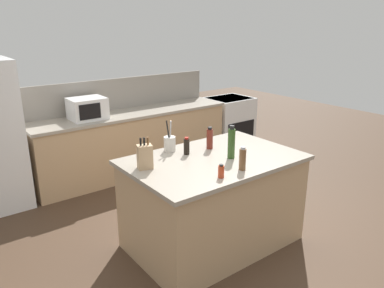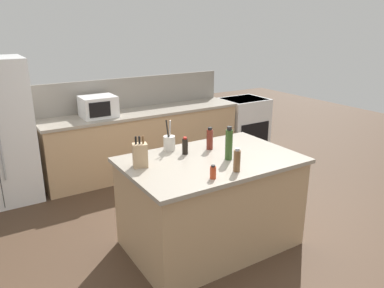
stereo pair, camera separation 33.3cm
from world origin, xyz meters
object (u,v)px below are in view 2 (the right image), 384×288
object	(u,v)px
range_oven	(243,124)
spice_jar_paprika	(213,172)
pepper_grinder	(237,160)
soy_sauce_bottle	(185,146)
knife_block	(140,155)
utensil_crock	(169,143)
olive_oil_bottle	(229,144)
vinegar_bottle	(210,139)
microwave	(98,107)

from	to	relation	value
range_oven	spice_jar_paprika	xyz separation A→B (m)	(-2.49, -2.60, 0.53)
pepper_grinder	soy_sauce_bottle	size ratio (longest dim) A/B	1.22
knife_block	utensil_crock	world-z (taller)	utensil_crock
olive_oil_bottle	vinegar_bottle	world-z (taller)	olive_oil_bottle
microwave	utensil_crock	size ratio (longest dim) A/B	1.46
pepper_grinder	microwave	bearing A→B (deg)	98.32
range_oven	pepper_grinder	xyz separation A→B (m)	(-2.22, -2.58, 0.57)
range_oven	utensil_crock	world-z (taller)	utensil_crock
range_oven	knife_block	xyz separation A→B (m)	(-2.90, -2.03, 0.59)
knife_block	pepper_grinder	world-z (taller)	knife_block
olive_oil_bottle	pepper_grinder	bearing A→B (deg)	-113.72
vinegar_bottle	spice_jar_paprika	xyz separation A→B (m)	(-0.41, -0.65, -0.05)
utensil_crock	knife_block	bearing A→B (deg)	-149.13
range_oven	olive_oil_bottle	size ratio (longest dim) A/B	2.81
pepper_grinder	soy_sauce_bottle	distance (m)	0.65
knife_block	soy_sauce_bottle	bearing A→B (deg)	25.44
range_oven	knife_block	distance (m)	3.59
olive_oil_bottle	pepper_grinder	world-z (taller)	olive_oil_bottle
microwave	utensil_crock	xyz separation A→B (m)	(0.15, -1.77, -0.06)
microwave	utensil_crock	world-z (taller)	utensil_crock
microwave	olive_oil_bottle	xyz separation A→B (m)	(0.50, -2.30, 0.01)
olive_oil_bottle	microwave	bearing A→B (deg)	102.25
microwave	soy_sauce_bottle	size ratio (longest dim) A/B	2.65
soy_sauce_bottle	spice_jar_paprika	size ratio (longest dim) A/B	1.48
range_oven	spice_jar_paprika	world-z (taller)	spice_jar_paprika
olive_oil_bottle	vinegar_bottle	xyz separation A→B (m)	(0.02, 0.35, -0.04)
utensil_crock	spice_jar_paprika	xyz separation A→B (m)	(-0.04, -0.84, -0.03)
knife_block	utensil_crock	distance (m)	0.52
pepper_grinder	utensil_crock	bearing A→B (deg)	105.73
pepper_grinder	spice_jar_paprika	bearing A→B (deg)	-175.72
range_oven	microwave	distance (m)	2.67
soy_sauce_bottle	vinegar_bottle	bearing A→B (deg)	-0.87
vinegar_bottle	microwave	bearing A→B (deg)	104.83
range_oven	spice_jar_paprika	size ratio (longest dim) A/B	7.69
range_oven	knife_block	world-z (taller)	knife_block
olive_oil_bottle	soy_sauce_bottle	world-z (taller)	olive_oil_bottle
microwave	vinegar_bottle	world-z (taller)	microwave
range_oven	pepper_grinder	bearing A→B (deg)	-130.71
pepper_grinder	spice_jar_paprika	xyz separation A→B (m)	(-0.27, -0.02, -0.05)
microwave	olive_oil_bottle	distance (m)	2.36
microwave	pepper_grinder	world-z (taller)	microwave
knife_block	utensil_crock	xyz separation A→B (m)	(0.45, 0.27, -0.03)
soy_sauce_bottle	vinegar_bottle	distance (m)	0.30
olive_oil_bottle	vinegar_bottle	distance (m)	0.35
range_oven	microwave	size ratio (longest dim) A/B	1.97
microwave	vinegar_bottle	distance (m)	2.03
microwave	spice_jar_paprika	world-z (taller)	microwave
soy_sauce_bottle	utensil_crock	bearing A→B (deg)	112.30
knife_block	soy_sauce_bottle	world-z (taller)	knife_block
utensil_crock	spice_jar_paprika	distance (m)	0.84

